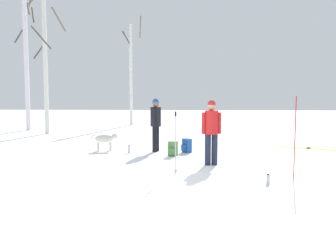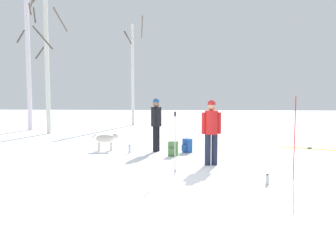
{
  "view_description": "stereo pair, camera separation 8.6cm",
  "coord_description": "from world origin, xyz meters",
  "px_view_note": "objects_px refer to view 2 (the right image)",
  "views": [
    {
      "loc": [
        0.48,
        -8.02,
        1.93
      ],
      "look_at": [
        0.04,
        1.86,
        1.0
      ],
      "focal_mm": 39.15,
      "sensor_mm": 36.0,
      "label": 1
    },
    {
      "loc": [
        0.57,
        -8.01,
        1.93
      ],
      "look_at": [
        0.04,
        1.86,
        1.0
      ],
      "focal_mm": 39.15,
      "sensor_mm": 36.0,
      "label": 2
    }
  ],
  "objects_px": {
    "ski_poles_0": "(175,141)",
    "backpack_0": "(173,149)",
    "person_0": "(211,128)",
    "birch_tree_0": "(28,54)",
    "water_bottle_0": "(267,179)",
    "dog": "(106,139)",
    "birch_tree_1": "(47,63)",
    "backpack_1": "(187,146)",
    "person_1": "(156,121)",
    "ski_pair_lying_0": "(308,148)",
    "water_bottle_1": "(129,149)",
    "ski_pair_planted_0": "(295,138)",
    "birch_tree_2": "(133,72)"
  },
  "relations": [
    {
      "from": "person_0",
      "to": "ski_poles_0",
      "type": "relative_size",
      "value": 1.17
    },
    {
      "from": "ski_pair_lying_0",
      "to": "ski_poles_0",
      "type": "xyz_separation_m",
      "value": [
        -4.39,
        -4.07,
        0.77
      ]
    },
    {
      "from": "water_bottle_0",
      "to": "birch_tree_0",
      "type": "xyz_separation_m",
      "value": [
        -9.57,
        10.36,
        3.68
      ]
    },
    {
      "from": "person_0",
      "to": "birch_tree_0",
      "type": "bearing_deg",
      "value": 135.41
    },
    {
      "from": "person_1",
      "to": "ski_poles_0",
      "type": "xyz_separation_m",
      "value": [
        0.72,
        -3.23,
        -0.2
      ]
    },
    {
      "from": "ski_pair_planted_0",
      "to": "birch_tree_2",
      "type": "bearing_deg",
      "value": 113.02
    },
    {
      "from": "person_0",
      "to": "backpack_0",
      "type": "distance_m",
      "value": 1.84
    },
    {
      "from": "ski_pair_lying_0",
      "to": "birch_tree_1",
      "type": "distance_m",
      "value": 11.64
    },
    {
      "from": "ski_pair_planted_0",
      "to": "birch_tree_1",
      "type": "xyz_separation_m",
      "value": [
        -8.73,
        8.37,
        2.3
      ]
    },
    {
      "from": "birch_tree_0",
      "to": "person_1",
      "type": "bearing_deg",
      "value": -42.34
    },
    {
      "from": "person_0",
      "to": "birch_tree_0",
      "type": "height_order",
      "value": "birch_tree_0"
    },
    {
      "from": "ski_pair_planted_0",
      "to": "water_bottle_0",
      "type": "xyz_separation_m",
      "value": [
        -0.66,
        -0.46,
        -0.82
      ]
    },
    {
      "from": "person_0",
      "to": "ski_pair_planted_0",
      "type": "distance_m",
      "value": 2.28
    },
    {
      "from": "person_0",
      "to": "birch_tree_0",
      "type": "relative_size",
      "value": 0.24
    },
    {
      "from": "water_bottle_0",
      "to": "water_bottle_1",
      "type": "distance_m",
      "value": 5.08
    },
    {
      "from": "backpack_1",
      "to": "birch_tree_2",
      "type": "bearing_deg",
      "value": 108.4
    },
    {
      "from": "ski_pair_lying_0",
      "to": "backpack_0",
      "type": "relative_size",
      "value": 3.95
    },
    {
      "from": "person_0",
      "to": "water_bottle_1",
      "type": "bearing_deg",
      "value": 144.58
    },
    {
      "from": "dog",
      "to": "water_bottle_1",
      "type": "bearing_deg",
      "value": -27.51
    },
    {
      "from": "ski_pair_planted_0",
      "to": "water_bottle_0",
      "type": "distance_m",
      "value": 1.15
    },
    {
      "from": "ski_poles_0",
      "to": "person_0",
      "type": "bearing_deg",
      "value": 50.52
    },
    {
      "from": "water_bottle_1",
      "to": "birch_tree_2",
      "type": "bearing_deg",
      "value": 97.81
    },
    {
      "from": "person_1",
      "to": "water_bottle_1",
      "type": "relative_size",
      "value": 6.72
    },
    {
      "from": "person_1",
      "to": "dog",
      "type": "height_order",
      "value": "person_1"
    },
    {
      "from": "person_1",
      "to": "ski_pair_lying_0",
      "type": "xyz_separation_m",
      "value": [
        5.11,
        0.85,
        -0.97
      ]
    },
    {
      "from": "ski_pair_lying_0",
      "to": "birch_tree_0",
      "type": "height_order",
      "value": "birch_tree_0"
    },
    {
      "from": "backpack_1",
      "to": "birch_tree_1",
      "type": "height_order",
      "value": "birch_tree_1"
    },
    {
      "from": "birch_tree_0",
      "to": "birch_tree_2",
      "type": "distance_m",
      "value": 5.67
    },
    {
      "from": "ski_poles_0",
      "to": "water_bottle_1",
      "type": "height_order",
      "value": "ski_poles_0"
    },
    {
      "from": "ski_pair_planted_0",
      "to": "water_bottle_0",
      "type": "bearing_deg",
      "value": -145.53
    },
    {
      "from": "person_0",
      "to": "birch_tree_2",
      "type": "bearing_deg",
      "value": 108.29
    },
    {
      "from": "backpack_0",
      "to": "water_bottle_1",
      "type": "distance_m",
      "value": 1.46
    },
    {
      "from": "dog",
      "to": "birch_tree_1",
      "type": "relative_size",
      "value": 0.15
    },
    {
      "from": "person_0",
      "to": "water_bottle_1",
      "type": "xyz_separation_m",
      "value": [
        -2.44,
        1.74,
        -0.86
      ]
    },
    {
      "from": "backpack_0",
      "to": "birch_tree_2",
      "type": "xyz_separation_m",
      "value": [
        -2.71,
        10.1,
        2.81
      ]
    },
    {
      "from": "dog",
      "to": "water_bottle_1",
      "type": "height_order",
      "value": "dog"
    },
    {
      "from": "ski_pair_lying_0",
      "to": "backpack_0",
      "type": "height_order",
      "value": "backpack_0"
    },
    {
      "from": "water_bottle_0",
      "to": "dog",
      "type": "bearing_deg",
      "value": 136.35
    },
    {
      "from": "ski_poles_0",
      "to": "backpack_0",
      "type": "height_order",
      "value": "ski_poles_0"
    },
    {
      "from": "backpack_1",
      "to": "water_bottle_1",
      "type": "relative_size",
      "value": 1.72
    },
    {
      "from": "backpack_0",
      "to": "water_bottle_0",
      "type": "bearing_deg",
      "value": -57.14
    },
    {
      "from": "person_0",
      "to": "ski_poles_0",
      "type": "distance_m",
      "value": 1.45
    },
    {
      "from": "ski_pair_lying_0",
      "to": "birch_tree_0",
      "type": "relative_size",
      "value": 0.24
    },
    {
      "from": "ski_pair_planted_0",
      "to": "birch_tree_0",
      "type": "relative_size",
      "value": 0.25
    },
    {
      "from": "backpack_1",
      "to": "ski_pair_lying_0",
      "type": "bearing_deg",
      "value": 13.64
    },
    {
      "from": "person_0",
      "to": "ski_pair_lying_0",
      "type": "height_order",
      "value": "person_0"
    },
    {
      "from": "birch_tree_2",
      "to": "ski_pair_lying_0",
      "type": "bearing_deg",
      "value": -49.35
    },
    {
      "from": "ski_poles_0",
      "to": "backpack_0",
      "type": "bearing_deg",
      "value": 93.36
    },
    {
      "from": "birch_tree_1",
      "to": "birch_tree_0",
      "type": "bearing_deg",
      "value": 134.53
    },
    {
      "from": "water_bottle_1",
      "to": "birch_tree_2",
      "type": "distance_m",
      "value": 10.18
    }
  ]
}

